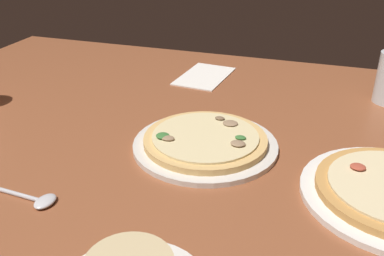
# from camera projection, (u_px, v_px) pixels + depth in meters

# --- Properties ---
(dining_table) EXTENTS (1.50, 1.10, 0.04)m
(dining_table) POSITION_uv_depth(u_px,v_px,m) (180.00, 146.00, 0.86)
(dining_table) COLOR brown
(dining_table) RESTS_ON ground
(pizza_main) EXTENTS (0.27, 0.27, 0.03)m
(pizza_main) POSITION_uv_depth(u_px,v_px,m) (205.00, 142.00, 0.81)
(pizza_main) COLOR silver
(pizza_main) RESTS_ON dining_table
(paper_menu) EXTENTS (0.13, 0.20, 0.00)m
(paper_menu) POSITION_uv_depth(u_px,v_px,m) (204.00, 76.00, 1.16)
(paper_menu) COLOR white
(paper_menu) RESTS_ON dining_table
(spoon) EXTENTS (0.11, 0.04, 0.01)m
(spoon) POSITION_uv_depth(u_px,v_px,m) (38.00, 199.00, 0.66)
(spoon) COLOR silver
(spoon) RESTS_ON dining_table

